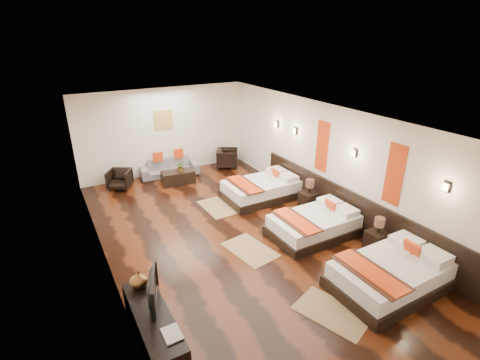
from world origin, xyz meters
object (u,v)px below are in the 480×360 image
bed_far (262,189)px  coffee_table (178,177)px  bed_mid (315,224)px  tv_console (154,328)px  bed_near (391,274)px  nightstand_a (377,239)px  armchair_right (227,158)px  nightstand_b (309,198)px  sofa (169,167)px  tv (149,289)px  armchair_left (120,179)px  table_plant (181,167)px  figurine (139,279)px  book (163,337)px

bed_far → coffee_table: size_ratio=2.10×
bed_mid → tv_console: (-4.20, -1.24, 0.01)m
bed_near → nightstand_a: bed_near is taller
bed_mid → armchair_right: 4.99m
bed_mid → nightstand_b: size_ratio=2.44×
sofa → coffee_table: bearing=-82.9°
bed_near → tv: bearing=164.3°
tv → armchair_left: bearing=12.7°
sofa → armchair_left: (-1.66, -0.30, 0.02)m
tv_console → armchair_right: 7.68m
bed_far → armchair_left: size_ratio=3.24×
bed_mid → sofa: size_ratio=1.08×
nightstand_b → table_plant: size_ratio=2.75×
tv → figurine: bearing=26.6°
nightstand_b → tv_console: size_ratio=0.46×
bed_far → sofa: size_ratio=1.11×
bed_mid → sofa: (-1.71, 5.25, 0.01)m
figurine → sofa: 6.31m
bed_near → tv: (-4.15, 1.16, 0.51)m
bed_far → sofa: bed_far is taller
armchair_left → coffee_table: armchair_left is taller
figurine → coffee_table: (2.49, 5.00, -0.50)m
nightstand_b → armchair_right: size_ratio=1.16×
tv_console → armchair_left: bearing=82.4°
bed_far → nightstand_b: (0.75, -1.17, 0.02)m
bed_far → figurine: 5.08m
bed_mid → coffee_table: bearing=111.0°
bed_mid → bed_far: 2.29m
bed_mid → armchair_left: size_ratio=3.13×
bed_near → bed_mid: size_ratio=1.07×
tv → coffee_table: size_ratio=0.85×
sofa → armchair_right: 2.03m
sofa → bed_near: bearing=-69.9°
bed_mid → figurine: 4.25m
nightstand_a → bed_far: bearing=102.3°
bed_mid → armchair_right: (0.30, 4.98, 0.06)m
table_plant → nightstand_a: bearing=-67.0°
tv → armchair_right: tv is taller
table_plant → figurine: bearing=-117.6°
bed_mid → nightstand_a: nightstand_a is taller
armchair_right → sofa: bearing=112.8°
table_plant → bed_near: bearing=-76.2°
bed_near → armchair_left: size_ratio=3.36×
nightstand_a → figurine: figurine is taller
nightstand_b → figurine: bearing=-161.4°
nightstand_a → book: size_ratio=2.41×
armchair_left → table_plant: (1.76, -0.54, 0.26)m
tv_console → book: bearing=-90.0°
bed_mid → table_plant: 4.71m
armchair_left → coffee_table: size_ratio=0.65×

